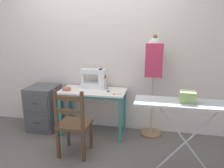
# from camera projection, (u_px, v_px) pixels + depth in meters

# --- Properties ---
(ground_plane) EXTENTS (14.00, 14.00, 0.00)m
(ground_plane) POSITION_uv_depth(u_px,v_px,m) (89.00, 140.00, 3.29)
(ground_plane) COLOR #5B5651
(wall_back) EXTENTS (10.00, 0.05, 2.55)m
(wall_back) POSITION_uv_depth(u_px,v_px,m) (98.00, 51.00, 3.50)
(wall_back) COLOR silver
(wall_back) RESTS_ON ground_plane
(sewing_table) EXTENTS (1.01, 0.49, 0.71)m
(sewing_table) POSITION_uv_depth(u_px,v_px,m) (93.00, 97.00, 3.36)
(sewing_table) COLOR silver
(sewing_table) RESTS_ON ground_plane
(sewing_machine) EXTENTS (0.39, 0.17, 0.33)m
(sewing_machine) POSITION_uv_depth(u_px,v_px,m) (95.00, 79.00, 3.43)
(sewing_machine) COLOR white
(sewing_machine) RESTS_ON sewing_table
(fabric_bowl) EXTENTS (0.13, 0.13, 0.04)m
(fabric_bowl) POSITION_uv_depth(u_px,v_px,m) (67.00, 89.00, 3.33)
(fabric_bowl) COLOR #B25647
(fabric_bowl) RESTS_ON sewing_table
(scissors) EXTENTS (0.12, 0.06, 0.01)m
(scissors) POSITION_uv_depth(u_px,v_px,m) (116.00, 94.00, 3.14)
(scissors) COLOR silver
(scissors) RESTS_ON sewing_table
(thread_spool_near_machine) EXTENTS (0.03, 0.03, 0.04)m
(thread_spool_near_machine) POSITION_uv_depth(u_px,v_px,m) (107.00, 88.00, 3.39)
(thread_spool_near_machine) COLOR #2875C1
(thread_spool_near_machine) RESTS_ON sewing_table
(thread_spool_mid_table) EXTENTS (0.04, 0.04, 0.03)m
(thread_spool_mid_table) POSITION_uv_depth(u_px,v_px,m) (108.00, 91.00, 3.25)
(thread_spool_mid_table) COLOR purple
(thread_spool_mid_table) RESTS_ON sewing_table
(wooden_chair) EXTENTS (0.40, 0.38, 0.92)m
(wooden_chair) POSITION_uv_depth(u_px,v_px,m) (74.00, 124.00, 2.82)
(wooden_chair) COLOR #513823
(wooden_chair) RESTS_ON ground_plane
(filing_cabinet) EXTENTS (0.45, 0.50, 0.72)m
(filing_cabinet) POSITION_uv_depth(u_px,v_px,m) (44.00, 108.00, 3.60)
(filing_cabinet) COLOR #4C4C51
(filing_cabinet) RESTS_ON ground_plane
(dress_form) EXTENTS (0.32, 0.32, 1.55)m
(dress_form) POSITION_uv_depth(u_px,v_px,m) (154.00, 65.00, 3.20)
(dress_form) COLOR #846647
(dress_form) RESTS_ON ground_plane
(ironing_board) EXTENTS (1.13, 0.33, 0.89)m
(ironing_board) POSITION_uv_depth(u_px,v_px,m) (189.00, 107.00, 2.27)
(ironing_board) COLOR #ADB2B7
(ironing_board) RESTS_ON ground_plane
(storage_box) EXTENTS (0.16, 0.14, 0.11)m
(storage_box) POSITION_uv_depth(u_px,v_px,m) (187.00, 97.00, 2.27)
(storage_box) COLOR #8EB266
(storage_box) RESTS_ON ironing_board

